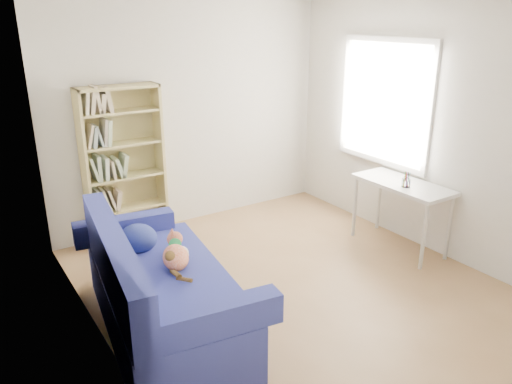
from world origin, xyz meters
The scene contains 6 objects.
ground centered at (0.00, 0.00, 0.00)m, with size 4.00×4.00×0.00m, color olive.
room_shell centered at (0.10, 0.03, 1.64)m, with size 3.54×4.04×2.62m.
sofa centered at (-1.32, 0.02, 0.35)m, with size 1.16×2.03×0.94m.
bookshelf centered at (-0.92, 1.85, 0.80)m, with size 0.87×0.27×1.74m.
desk centered at (1.48, 0.02, 0.66)m, with size 0.49×1.07×0.75m.
pen_cup centered at (1.40, -0.08, 0.81)m, with size 0.09×0.09×0.17m.
Camera 1 is at (-2.57, -3.32, 2.45)m, focal length 35.00 mm.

